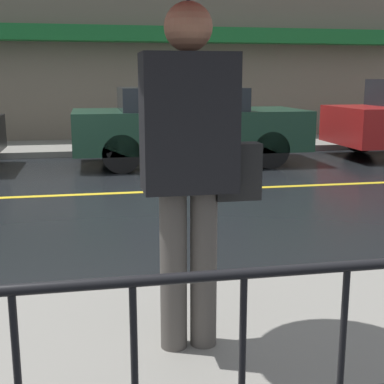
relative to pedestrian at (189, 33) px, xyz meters
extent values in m
plane|color=black|center=(-0.93, 4.71, -1.80)|extent=(80.00, 80.00, 0.00)
cube|color=gray|center=(-0.93, 9.49, -1.74)|extent=(28.00, 2.20, 0.13)
cube|color=gold|center=(-0.93, 4.71, -1.80)|extent=(25.20, 0.12, 0.01)
cube|color=#706656|center=(-0.93, 10.74, 1.29)|extent=(28.00, 0.30, 6.18)
cube|color=#196B2D|center=(-0.93, 10.32, 0.80)|extent=(16.80, 0.55, 0.35)
cylinder|color=black|center=(0.31, -1.16, -1.25)|extent=(0.02, 0.02, 0.85)
cylinder|color=#4C4742|center=(-0.09, 0.00, -1.23)|extent=(0.15, 0.15, 0.88)
cylinder|color=#4C4742|center=(0.08, 0.00, -1.23)|extent=(0.15, 0.15, 0.88)
cube|color=black|center=(-0.01, 0.00, -0.44)|extent=(0.48, 0.29, 0.70)
sphere|color=#AE7052|center=(-0.01, 0.00, 0.03)|extent=(0.24, 0.24, 0.24)
cylinder|color=#262628|center=(-0.01, 0.00, -0.05)|extent=(0.02, 0.02, 0.77)
cube|color=black|center=(0.26, 0.00, -0.70)|extent=(0.24, 0.12, 0.30)
cube|color=#193828|center=(1.36, 7.17, -1.15)|extent=(4.27, 1.83, 0.73)
cube|color=#1E2328|center=(1.19, 7.17, -0.58)|extent=(2.22, 1.69, 0.41)
cylinder|color=black|center=(2.68, 7.98, -1.47)|extent=(0.66, 0.22, 0.66)
cylinder|color=black|center=(2.68, 6.37, -1.47)|extent=(0.66, 0.22, 0.66)
cylinder|color=black|center=(0.04, 7.98, -1.47)|extent=(0.66, 0.22, 0.66)
cylinder|color=black|center=(0.04, 6.37, -1.47)|extent=(0.66, 0.22, 0.66)
cylinder|color=black|center=(5.30, 8.00, -1.46)|extent=(0.67, 0.22, 0.67)
camera|label=1|loc=(-0.51, -2.69, -0.22)|focal=50.00mm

